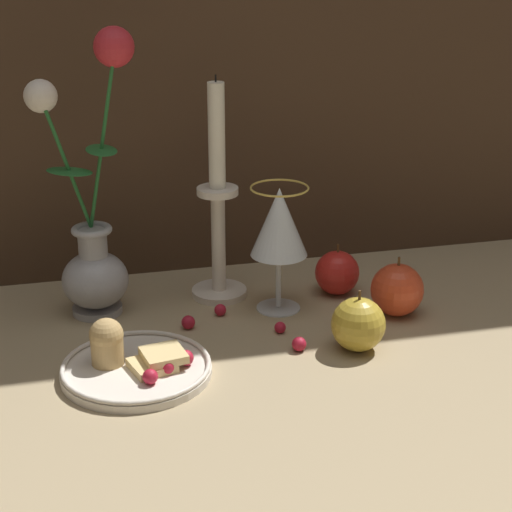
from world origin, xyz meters
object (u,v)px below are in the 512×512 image
candlestick (218,214)px  apple_near_glass (358,324)px  wine_glass (279,226)px  vase (93,231)px  plate_with_pastries (133,363)px  apple_at_table_edge (337,273)px  apple_beside_vase (397,290)px

candlestick → apple_near_glass: 0.27m
apple_near_glass → wine_glass: bearing=114.7°
vase → plate_with_pastries: 0.22m
plate_with_pastries → apple_at_table_edge: 0.36m
apple_at_table_edge → apple_beside_vase: bearing=-57.1°
vase → plate_with_pastries: vase is taller
vase → apple_near_glass: 0.38m
candlestick → apple_beside_vase: size_ratio=3.75×
apple_beside_vase → vase: bearing=165.0°
apple_at_table_edge → plate_with_pastries: bearing=-151.7°
apple_beside_vase → apple_at_table_edge: 0.11m
vase → wine_glass: (0.25, -0.05, 0.00)m
vase → apple_beside_vase: size_ratio=4.54×
plate_with_pastries → apple_beside_vase: bearing=12.4°
candlestick → apple_at_table_edge: candlestick is taller
candlestick → vase: bearing=-175.4°
plate_with_pastries → candlestick: 0.28m
apple_near_glass → apple_at_table_edge: apple_near_glass is taller
apple_at_table_edge → wine_glass: bearing=-162.3°
apple_near_glass → plate_with_pastries: bearing=179.3°
vase → plate_with_pastries: (0.03, -0.19, -0.11)m
wine_glass → apple_at_table_edge: 0.14m
candlestick → apple_beside_vase: bearing=-28.3°
plate_with_pastries → apple_near_glass: (0.29, -0.00, 0.02)m
plate_with_pastries → apple_beside_vase: 0.39m
vase → apple_at_table_edge: bearing=-3.3°
plate_with_pastries → candlestick: (0.15, 0.21, 0.11)m
vase → apple_at_table_edge: (0.35, -0.02, -0.09)m
apple_beside_vase → apple_near_glass: 0.12m
vase → apple_beside_vase: bearing=-15.0°
candlestick → apple_near_glass: bearing=-56.4°
wine_glass → apple_beside_vase: wine_glass is taller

